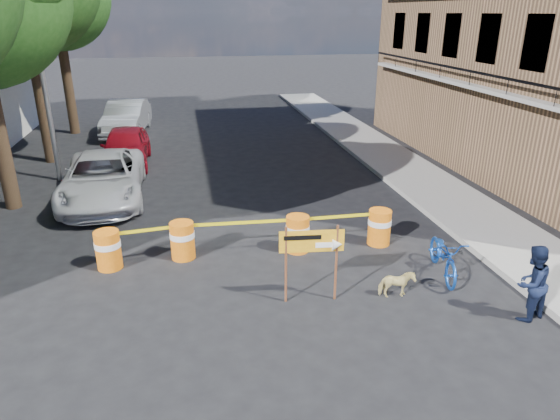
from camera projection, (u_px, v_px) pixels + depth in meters
name	position (u px, v px, depth m)	size (l,w,h in m)	color
ground	(283.00, 311.00, 9.75)	(120.00, 120.00, 0.00)	black
sidewalk_east	(432.00, 188.00, 16.30)	(2.40, 40.00, 0.15)	gray
streetlamp	(40.00, 48.00, 15.74)	(1.25, 0.18, 8.00)	gray
barrel_far_left	(108.00, 249.00, 11.23)	(0.58, 0.58, 0.90)	orange
barrel_mid_left	(182.00, 240.00, 11.70)	(0.58, 0.58, 0.90)	orange
barrel_mid_right	(298.00, 233.00, 12.05)	(0.58, 0.58, 0.90)	orange
barrel_far_right	(379.00, 226.00, 12.41)	(0.58, 0.58, 0.90)	orange
detour_sign	(319.00, 247.00, 9.69)	(1.27, 0.28, 1.64)	#592D19
pedestrian	(532.00, 283.00, 9.26)	(0.74, 0.57, 1.51)	black
bicycle	(446.00, 237.00, 10.76)	(0.64, 0.97, 1.84)	blue
dog	(396.00, 284.00, 10.12)	(0.32, 0.70, 0.59)	#DECC7F
suv_white	(103.00, 178.00, 15.25)	(2.34, 5.09, 1.41)	silver
sedan_red	(126.00, 147.00, 18.80)	(1.67, 4.15, 1.42)	maroon
sedan_silver	(127.00, 118.00, 23.61)	(1.65, 4.72, 1.56)	#A9ACB0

